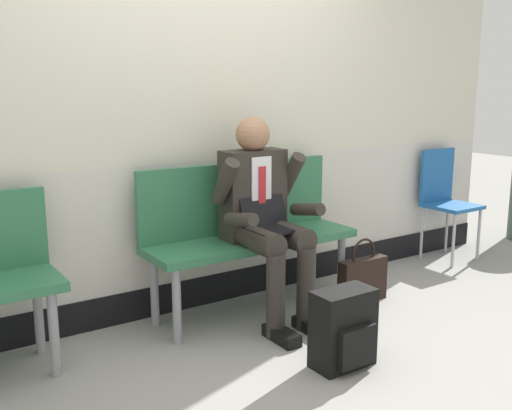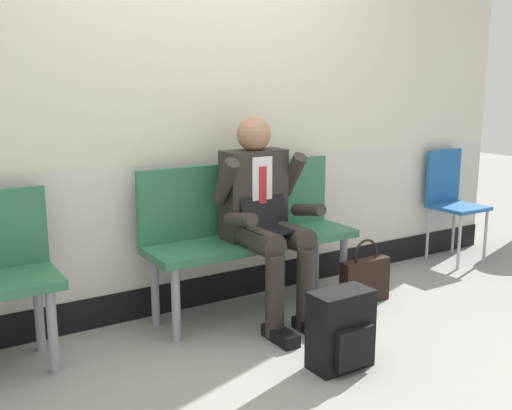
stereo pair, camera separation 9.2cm
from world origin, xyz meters
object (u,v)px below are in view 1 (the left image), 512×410
(person_seated, at_px, (264,214))
(folding_chair, at_px, (444,194))
(backpack, at_px, (344,330))
(bench_with_person, at_px, (246,225))
(handbag, at_px, (363,279))

(person_seated, relative_size, folding_chair, 1.37)
(backpack, relative_size, folding_chair, 0.45)
(person_seated, bearing_deg, folding_chair, 7.35)
(bench_with_person, bearing_deg, handbag, -25.57)
(bench_with_person, relative_size, person_seated, 1.11)
(backpack, relative_size, handbag, 0.94)
(backpack, height_order, folding_chair, folding_chair)
(handbag, xyz_separation_m, folding_chair, (1.29, 0.39, 0.38))
(bench_with_person, xyz_separation_m, backpack, (-0.02, -0.96, -0.36))
(person_seated, xyz_separation_m, backpack, (-0.02, -0.76, -0.47))
(person_seated, bearing_deg, bench_with_person, 90.00)
(backpack, bearing_deg, bench_with_person, 88.68)
(bench_with_person, distance_m, backpack, 1.02)
(handbag, distance_m, folding_chair, 1.40)
(bench_with_person, relative_size, handbag, 3.14)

